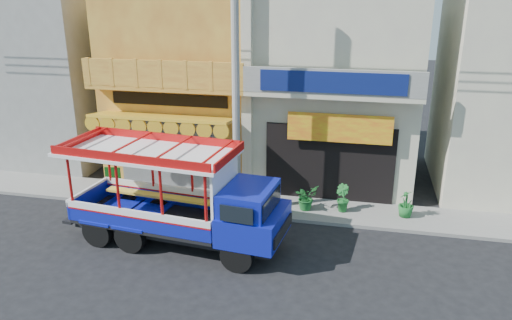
{
  "coord_description": "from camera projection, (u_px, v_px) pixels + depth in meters",
  "views": [
    {
      "loc": [
        3.02,
        -12.09,
        7.52
      ],
      "look_at": [
        -0.16,
        2.5,
        2.31
      ],
      "focal_mm": 35.0,
      "sensor_mm": 36.0,
      "label": 1
    }
  ],
  "objects": [
    {
      "name": "utility_pole",
      "position": [
        240.0,
        69.0,
        15.8
      ],
      "size": [
        28.0,
        0.26,
        9.0
      ],
      "color": "gray",
      "rests_on": "ground"
    },
    {
      "name": "potted_plant_c",
      "position": [
        406.0,
        203.0,
        16.82
      ],
      "size": [
        0.73,
        0.73,
        0.96
      ],
      "primitive_type": "imported",
      "rotation": [
        0.0,
        0.0,
        4.24
      ],
      "color": "#1C6227",
      "rests_on": "sidewalk"
    },
    {
      "name": "potted_plant_b",
      "position": [
        342.0,
        198.0,
        17.25
      ],
      "size": [
        0.65,
        0.67,
        0.94
      ],
      "primitive_type": "imported",
      "rotation": [
        0.0,
        0.0,
        2.23
      ],
      "color": "#1C6227",
      "rests_on": "sidewalk"
    },
    {
      "name": "songthaew_truck",
      "position": [
        190.0,
        200.0,
        14.78
      ],
      "size": [
        6.99,
        2.92,
        3.17
      ],
      "color": "black",
      "rests_on": "ground"
    },
    {
      "name": "green_sign",
      "position": [
        113.0,
        180.0,
        19.05
      ],
      "size": [
        0.6,
        0.33,
        0.92
      ],
      "color": "black",
      "rests_on": "sidewalk"
    },
    {
      "name": "sidewalk",
      "position": [
        269.0,
        206.0,
        17.91
      ],
      "size": [
        30.0,
        2.0,
        0.12
      ],
      "primitive_type": "cube",
      "color": "slate",
      "rests_on": "ground"
    },
    {
      "name": "filler_building_left",
      "position": [
        48.0,
        73.0,
        22.58
      ],
      "size": [
        6.0,
        6.0,
        7.6
      ],
      "primitive_type": "cube",
      "color": "gray",
      "rests_on": "ground"
    },
    {
      "name": "party_pilaster",
      "position": [
        247.0,
        92.0,
        17.6
      ],
      "size": [
        0.35,
        0.3,
        8.0
      ],
      "primitive_type": "cube",
      "color": "beige",
      "rests_on": "ground"
    },
    {
      "name": "shophouse_left",
      "position": [
        195.0,
        72.0,
        21.04
      ],
      "size": [
        6.0,
        7.5,
        8.24
      ],
      "color": "#B46C28",
      "rests_on": "ground"
    },
    {
      "name": "potted_plant_a",
      "position": [
        306.0,
        197.0,
        17.39
      ],
      "size": [
        1.05,
        1.06,
        0.89
      ],
      "primitive_type": "imported",
      "rotation": [
        0.0,
        0.0,
        0.89
      ],
      "color": "#1C6227",
      "rests_on": "sidewalk"
    },
    {
      "name": "ground",
      "position": [
        243.0,
        265.0,
        14.24
      ],
      "size": [
        90.0,
        90.0,
        0.0
      ],
      "primitive_type": "plane",
      "color": "black",
      "rests_on": "ground"
    },
    {
      "name": "shophouse_right",
      "position": [
        338.0,
        77.0,
        19.83
      ],
      "size": [
        6.0,
        6.75,
        8.24
      ],
      "color": "beige",
      "rests_on": "ground"
    }
  ]
}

